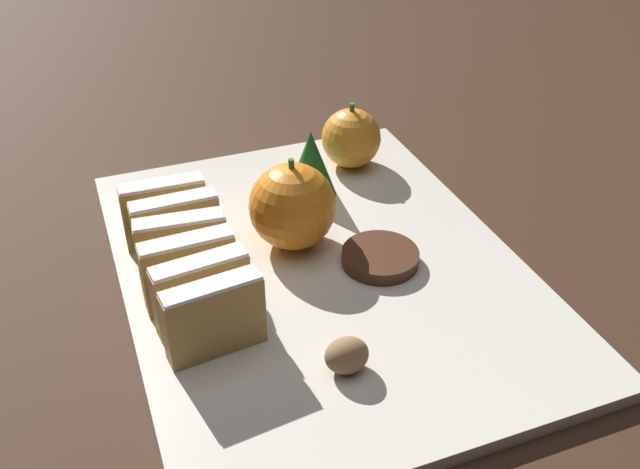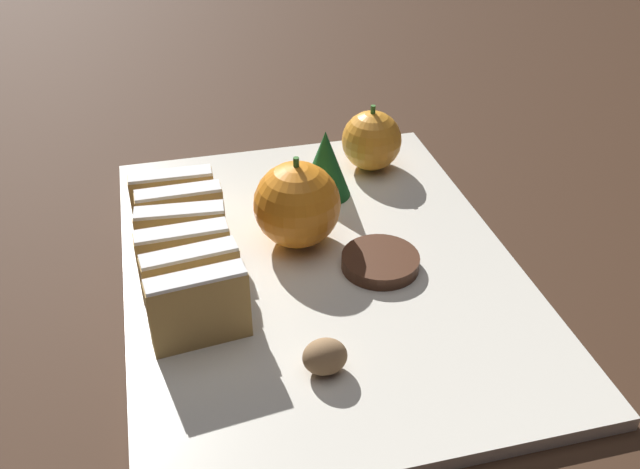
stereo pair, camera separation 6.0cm
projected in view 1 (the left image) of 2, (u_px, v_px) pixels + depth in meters
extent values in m
plane|color=#382316|center=(320.00, 274.00, 0.62)|extent=(6.00, 6.00, 0.00)
cube|color=silver|center=(320.00, 269.00, 0.62)|extent=(0.33, 0.44, 0.01)
cube|color=tan|center=(214.00, 319.00, 0.51)|extent=(0.07, 0.03, 0.06)
cube|color=white|center=(211.00, 286.00, 0.49)|extent=(0.07, 0.03, 0.00)
cube|color=tan|center=(202.00, 295.00, 0.53)|extent=(0.07, 0.03, 0.06)
cube|color=white|center=(198.00, 262.00, 0.52)|extent=(0.07, 0.03, 0.00)
cube|color=tan|center=(189.00, 272.00, 0.56)|extent=(0.07, 0.02, 0.06)
cube|color=white|center=(185.00, 240.00, 0.54)|extent=(0.07, 0.02, 0.00)
cube|color=tan|center=(183.00, 251.00, 0.58)|extent=(0.07, 0.02, 0.06)
cube|color=white|center=(178.00, 219.00, 0.56)|extent=(0.07, 0.02, 0.00)
cube|color=tan|center=(177.00, 231.00, 0.61)|extent=(0.07, 0.02, 0.06)
cube|color=white|center=(173.00, 200.00, 0.59)|extent=(0.07, 0.02, 0.00)
cube|color=tan|center=(165.00, 213.00, 0.63)|extent=(0.07, 0.02, 0.06)
cube|color=white|center=(161.00, 184.00, 0.61)|extent=(0.07, 0.02, 0.00)
sphere|color=orange|center=(292.00, 206.00, 0.62)|extent=(0.08, 0.08, 0.08)
cylinder|color=#38702D|center=(291.00, 164.00, 0.60)|extent=(0.01, 0.01, 0.01)
sphere|color=orange|center=(351.00, 138.00, 0.74)|extent=(0.06, 0.06, 0.06)
cylinder|color=#38702D|center=(352.00, 108.00, 0.72)|extent=(0.01, 0.01, 0.01)
ellipsoid|color=#8E6B47|center=(347.00, 355.00, 0.50)|extent=(0.03, 0.03, 0.03)
cylinder|color=#472819|center=(380.00, 257.00, 0.61)|extent=(0.07, 0.07, 0.01)
cone|color=#195623|center=(311.00, 164.00, 0.69)|extent=(0.05, 0.05, 0.07)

